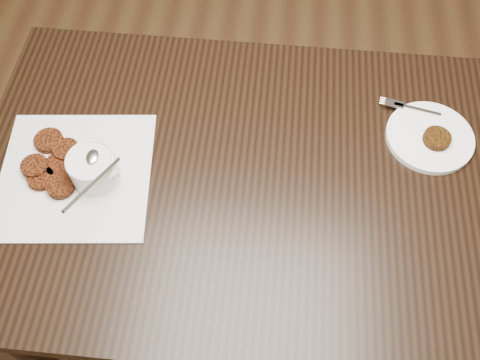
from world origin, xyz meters
name	(u,v)px	position (x,y,z in m)	size (l,w,h in m)	color
floor	(248,315)	(0.00, 0.00, 0.00)	(4.00, 4.00, 0.00)	#53381C
table	(255,248)	(0.01, 0.08, 0.38)	(1.28, 0.82, 0.75)	black
napkin	(75,175)	(-0.39, 0.04, 0.75)	(0.33, 0.33, 0.00)	silver
sauce_ramekin	(89,159)	(-0.34, 0.04, 0.83)	(0.14, 0.14, 0.14)	silver
patty_cluster	(49,166)	(-0.45, 0.05, 0.77)	(0.22, 0.22, 0.02)	#64270D
plate_with_patty	(431,135)	(0.39, 0.22, 0.76)	(0.20, 0.20, 0.03)	white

